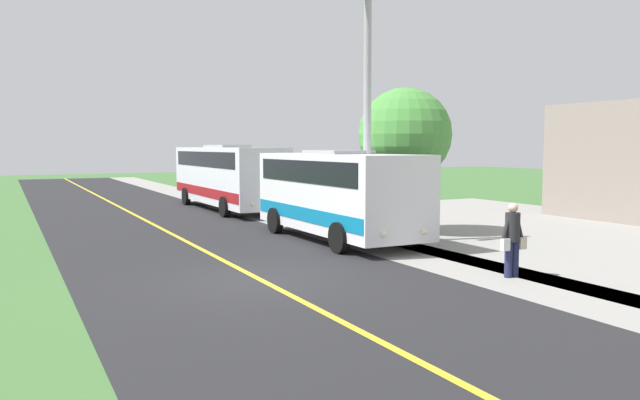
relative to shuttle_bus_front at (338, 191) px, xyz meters
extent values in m
plane|color=#3D6633|center=(4.53, 4.51, -1.61)|extent=(120.00, 120.00, 0.00)
cube|color=black|center=(4.53, 4.51, -1.60)|extent=(8.00, 100.00, 0.01)
cube|color=gray|center=(-0.67, 4.51, -1.60)|extent=(2.40, 100.00, 0.01)
cube|color=gold|center=(4.53, 4.51, -1.60)|extent=(0.16, 100.00, 0.00)
cube|color=white|center=(0.00, 0.00, -0.03)|extent=(2.45, 7.48, 2.45)
cube|color=#0C72A5|center=(0.00, 0.00, -0.71)|extent=(2.49, 7.33, 0.44)
cube|color=black|center=(0.00, 0.00, 0.64)|extent=(2.49, 6.73, 0.70)
cube|color=gray|center=(0.00, 0.00, 1.25)|extent=(1.47, 2.24, 0.12)
cylinder|color=black|center=(-1.23, 2.32, -1.16)|extent=(0.25, 0.90, 0.90)
cylinder|color=black|center=(1.23, 2.32, -1.16)|extent=(0.25, 0.90, 0.90)
cylinder|color=black|center=(-1.23, -2.32, -1.16)|extent=(0.25, 0.90, 0.90)
cylinder|color=black|center=(1.23, -2.32, -1.16)|extent=(0.25, 0.90, 0.90)
sphere|color=#F2EACC|center=(-0.67, 3.76, -0.91)|extent=(0.20, 0.20, 0.20)
sphere|color=#F2EACC|center=(0.67, 3.76, -0.91)|extent=(0.20, 0.20, 0.20)
cube|color=white|center=(0.04, -11.03, 0.07)|extent=(2.38, 10.15, 2.65)
cube|color=maroon|center=(0.04, -11.03, -0.71)|extent=(2.42, 9.94, 0.44)
cube|color=black|center=(0.04, -11.03, 0.84)|extent=(2.42, 9.13, 0.70)
cube|color=gray|center=(0.04, -11.03, 1.45)|extent=(1.43, 3.04, 0.12)
cylinder|color=black|center=(-1.15, -7.88, -1.16)|extent=(0.25, 0.90, 0.90)
cylinder|color=black|center=(1.23, -7.88, -1.16)|extent=(0.25, 0.90, 0.90)
cylinder|color=black|center=(-1.15, -14.17, -1.16)|extent=(0.25, 0.90, 0.90)
cylinder|color=black|center=(1.23, -14.17, -1.16)|extent=(0.25, 0.90, 0.90)
sphere|color=#F2EACC|center=(-0.61, -5.93, -0.91)|extent=(0.20, 0.20, 0.20)
sphere|color=#F2EACC|center=(0.69, -5.93, -0.91)|extent=(0.20, 0.20, 0.20)
cylinder|color=#1E2347|center=(-0.90, 6.96, -1.18)|extent=(0.18, 0.18, 0.84)
cylinder|color=#1E2347|center=(-0.70, 6.96, -1.18)|extent=(0.18, 0.18, 0.84)
cylinder|color=#262628|center=(-0.80, 6.96, -0.43)|extent=(0.34, 0.34, 0.67)
sphere|color=beige|center=(-0.80, 6.96, 0.02)|extent=(0.23, 0.23, 0.23)
cylinder|color=#262628|center=(-0.98, 6.96, -0.39)|extent=(0.28, 0.10, 0.60)
cube|color=beige|center=(-1.06, 7.01, -0.81)|extent=(0.20, 0.12, 0.28)
cylinder|color=#262628|center=(-0.62, 6.96, -0.39)|extent=(0.28, 0.10, 0.60)
cube|color=white|center=(-0.54, 7.01, -0.81)|extent=(0.20, 0.12, 0.28)
cylinder|color=#9E9EA3|center=(-0.47, 1.03, 2.44)|extent=(0.24, 0.24, 8.09)
cylinder|color=brown|center=(-2.87, -0.36, -0.49)|extent=(0.36, 0.36, 2.24)
sphere|color=#478C3D|center=(-2.87, -0.36, 1.85)|extent=(3.25, 3.25, 3.25)
camera|label=1|loc=(9.64, 17.52, 1.43)|focal=34.64mm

